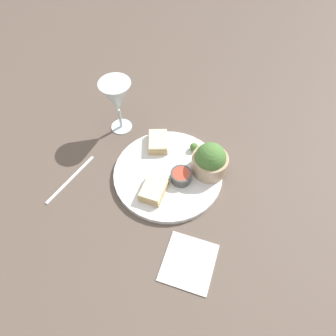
{
  "coord_description": "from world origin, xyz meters",
  "views": [
    {
      "loc": [
        -0.46,
        -0.15,
        0.72
      ],
      "look_at": [
        0.0,
        0.0,
        0.03
      ],
      "focal_mm": 35.0,
      "sensor_mm": 36.0,
      "label": 1
    }
  ],
  "objects_px": {
    "cheese_toast_near": "(154,189)",
    "cheese_toast_far": "(158,142)",
    "wine_glass": "(117,98)",
    "fork": "(71,179)",
    "sauce_ramekin": "(181,176)",
    "napkin": "(189,262)",
    "salad_bowl": "(210,161)"
  },
  "relations": [
    {
      "from": "cheese_toast_far",
      "to": "fork",
      "type": "xyz_separation_m",
      "value": [
        -0.17,
        0.19,
        -0.02
      ]
    },
    {
      "from": "napkin",
      "to": "cheese_toast_far",
      "type": "bearing_deg",
      "value": 30.6
    },
    {
      "from": "salad_bowl",
      "to": "fork",
      "type": "distance_m",
      "value": 0.37
    },
    {
      "from": "cheese_toast_near",
      "to": "fork",
      "type": "height_order",
      "value": "cheese_toast_near"
    },
    {
      "from": "cheese_toast_far",
      "to": "fork",
      "type": "relative_size",
      "value": 0.5
    },
    {
      "from": "cheese_toast_near",
      "to": "wine_glass",
      "type": "xyz_separation_m",
      "value": [
        0.19,
        0.17,
        0.09
      ]
    },
    {
      "from": "salad_bowl",
      "to": "cheese_toast_near",
      "type": "relative_size",
      "value": 1.13
    },
    {
      "from": "cheese_toast_near",
      "to": "salad_bowl",
      "type": "bearing_deg",
      "value": -46.32
    },
    {
      "from": "sauce_ramekin",
      "to": "wine_glass",
      "type": "height_order",
      "value": "wine_glass"
    },
    {
      "from": "wine_glass",
      "to": "fork",
      "type": "distance_m",
      "value": 0.25
    },
    {
      "from": "cheese_toast_near",
      "to": "cheese_toast_far",
      "type": "relative_size",
      "value": 0.96
    },
    {
      "from": "sauce_ramekin",
      "to": "napkin",
      "type": "height_order",
      "value": "sauce_ramekin"
    },
    {
      "from": "sauce_ramekin",
      "to": "cheese_toast_near",
      "type": "height_order",
      "value": "same"
    },
    {
      "from": "wine_glass",
      "to": "napkin",
      "type": "xyz_separation_m",
      "value": [
        -0.33,
        -0.3,
        -0.11
      ]
    },
    {
      "from": "salad_bowl",
      "to": "cheese_toast_far",
      "type": "xyz_separation_m",
      "value": [
        0.04,
        0.15,
        -0.03
      ]
    },
    {
      "from": "cheese_toast_near",
      "to": "cheese_toast_far",
      "type": "height_order",
      "value": "same"
    },
    {
      "from": "salad_bowl",
      "to": "fork",
      "type": "relative_size",
      "value": 0.55
    },
    {
      "from": "wine_glass",
      "to": "napkin",
      "type": "relative_size",
      "value": 1.35
    },
    {
      "from": "napkin",
      "to": "sauce_ramekin",
      "type": "bearing_deg",
      "value": 21.45
    },
    {
      "from": "fork",
      "to": "salad_bowl",
      "type": "bearing_deg",
      "value": -68.3
    },
    {
      "from": "sauce_ramekin",
      "to": "cheese_toast_far",
      "type": "relative_size",
      "value": 0.63
    },
    {
      "from": "cheese_toast_near",
      "to": "wine_glass",
      "type": "bearing_deg",
      "value": 41.86
    },
    {
      "from": "cheese_toast_near",
      "to": "fork",
      "type": "relative_size",
      "value": 0.48
    },
    {
      "from": "cheese_toast_far",
      "to": "wine_glass",
      "type": "bearing_deg",
      "value": 72.12
    },
    {
      "from": "wine_glass",
      "to": "napkin",
      "type": "bearing_deg",
      "value": -137.87
    },
    {
      "from": "salad_bowl",
      "to": "sauce_ramekin",
      "type": "bearing_deg",
      "value": 131.23
    },
    {
      "from": "sauce_ramekin",
      "to": "wine_glass",
      "type": "xyz_separation_m",
      "value": [
        0.13,
        0.22,
        0.09
      ]
    },
    {
      "from": "cheese_toast_near",
      "to": "napkin",
      "type": "distance_m",
      "value": 0.2
    },
    {
      "from": "cheese_toast_near",
      "to": "cheese_toast_far",
      "type": "bearing_deg",
      "value": 15.2
    },
    {
      "from": "salad_bowl",
      "to": "fork",
      "type": "bearing_deg",
      "value": 111.7
    },
    {
      "from": "wine_glass",
      "to": "fork",
      "type": "bearing_deg",
      "value": 165.41
    },
    {
      "from": "sauce_ramekin",
      "to": "cheese_toast_near",
      "type": "xyz_separation_m",
      "value": [
        -0.06,
        0.05,
        -0.0
      ]
    }
  ]
}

